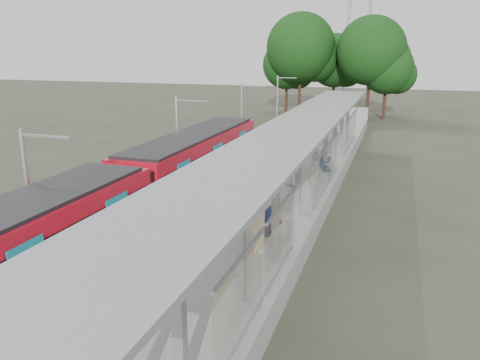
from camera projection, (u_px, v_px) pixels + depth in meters
name	position (u px, v px, depth m)	size (l,w,h in m)	color
trackbed	(213.00, 183.00, 28.72)	(3.00, 70.00, 0.24)	#59544C
platform	(284.00, 183.00, 27.24)	(6.00, 50.00, 1.00)	gray
tactile_strip	(243.00, 171.00, 27.88)	(0.60, 50.00, 0.02)	gold
end_fence	(339.00, 112.00, 49.72)	(6.00, 0.10, 1.20)	#9EA0A5
train	(126.00, 198.00, 19.45)	(2.74, 27.60, 3.62)	black
canopy	(301.00, 133.00, 22.27)	(3.27, 38.00, 3.66)	#9EA0A5
tree_cluster	(333.00, 55.00, 56.74)	(18.56, 11.31, 12.48)	#382316
catenary_masts	(179.00, 139.00, 27.59)	(2.08, 48.16, 5.40)	#9EA0A5
bench_near	(267.00, 226.00, 17.70)	(0.59, 1.66, 1.12)	#0F1F4E
bench_mid	(324.00, 167.00, 26.70)	(0.90, 1.60, 1.05)	#0F1F4E
bench_far	(325.00, 158.00, 28.72)	(0.61, 1.68, 1.13)	#0F1F4E
info_pillar_near	(258.00, 230.00, 16.57)	(0.44, 0.44, 1.95)	beige
info_pillar_far	(314.00, 167.00, 25.89)	(0.38, 0.38, 1.66)	beige
litter_bin	(289.00, 178.00, 24.91)	(0.39, 0.39, 0.80)	#9EA0A5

